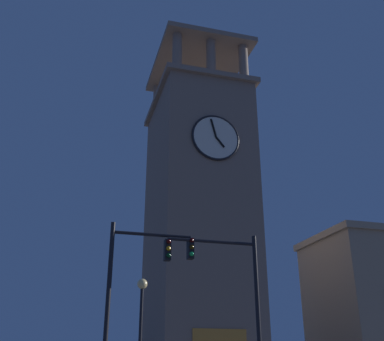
% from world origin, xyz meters
% --- Properties ---
extents(clocktower, '(6.93, 8.98, 28.22)m').
position_xyz_m(clocktower, '(0.48, -3.97, 11.10)').
color(clocktower, gray).
rests_on(clocktower, ground_plane).
extents(traffic_signal_near, '(3.54, 0.41, 6.62)m').
position_xyz_m(traffic_signal_near, '(3.57, 10.57, 4.40)').
color(traffic_signal_near, black).
rests_on(traffic_signal_near, ground_plane).
extents(traffic_signal_mid, '(3.04, 0.41, 6.79)m').
position_xyz_m(traffic_signal_mid, '(7.01, 10.43, 4.43)').
color(traffic_signal_mid, black).
rests_on(traffic_signal_mid, ground_plane).
extents(street_lamp, '(0.44, 0.44, 5.55)m').
position_xyz_m(street_lamp, '(6.03, 6.33, 3.83)').
color(street_lamp, black).
rests_on(street_lamp, ground_plane).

